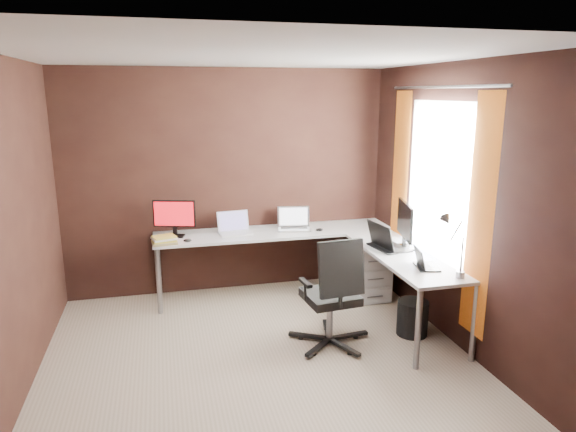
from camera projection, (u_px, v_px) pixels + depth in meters
The scene contains 15 objects.
room at pixel (297, 212), 4.20m from camera, with size 3.60×3.60×2.50m.
desk at pixel (319, 245), 5.38m from camera, with size 2.65×2.25×0.73m.
drawer_pedestal at pixel (366, 271), 5.71m from camera, with size 0.42×0.50×0.60m, color silver.
monitor_left at pixel (174, 216), 5.45m from camera, with size 0.44×0.18×0.39m.
monitor_right at pixel (405, 222), 5.03m from camera, with size 0.19×0.55×0.46m.
laptop_white at pixel (235, 228), 5.62m from camera, with size 0.37×0.29×0.23m.
laptop_silver at pixel (294, 224), 5.80m from camera, with size 0.40×0.32×0.24m.
laptop_black_big at pixel (386, 243), 5.05m from camera, with size 0.34×0.44×0.27m.
laptop_black_small at pixel (424, 263), 4.51m from camera, with size 0.24×0.29×0.18m.
book_stack at pixel (164, 240), 5.23m from camera, with size 0.27×0.24×0.08m.
mouse_left at pixel (187, 240), 5.29m from camera, with size 0.09×0.06×0.03m, color black.
mouse_corner at pixel (319, 230), 5.70m from camera, with size 0.08×0.05×0.03m, color black.
desk_lamp at pixel (452, 238), 4.24m from camera, with size 0.18×0.21×0.53m.
office_chair at pixel (332, 314), 4.59m from camera, with size 0.58×0.58×1.03m.
wastebasket at pixel (412, 318), 4.83m from camera, with size 0.29×0.29×0.33m, color black.
Camera 1 is at (-0.72, -3.88, 2.23)m, focal length 32.00 mm.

